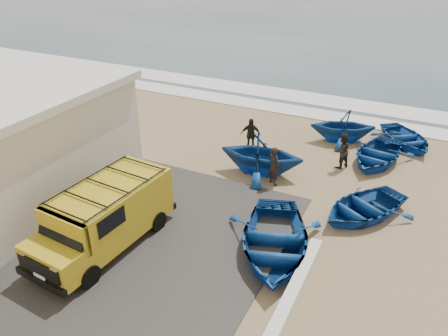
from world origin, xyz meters
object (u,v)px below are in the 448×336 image
at_px(van, 105,215).
at_px(boat_near_right, 363,207).
at_px(boat_mid_left, 261,154).
at_px(fisherman_front, 274,166).
at_px(parapet, 286,310).
at_px(fisherman_middle, 342,151).
at_px(boat_far_left, 343,126).
at_px(boat_mid_right, 377,154).
at_px(fisherman_back, 251,135).
at_px(boat_near_left, 274,241).
at_px(boat_far_right, 406,138).

xyz_separation_m(van, boat_near_right, (7.23, 5.34, -0.78)).
bearing_deg(boat_mid_left, fisherman_front, -133.65).
bearing_deg(boat_near_right, fisherman_front, -159.97).
bearing_deg(parapet, fisherman_middle, 94.07).
bearing_deg(boat_far_left, fisherman_middle, -9.10).
relative_size(boat_mid_right, fisherman_front, 2.30).
bearing_deg(boat_mid_left, fisherman_back, 28.32).
relative_size(van, boat_near_right, 1.41).
distance_m(boat_far_left, fisherman_front, 5.66).
relative_size(parapet, fisherman_front, 3.62).
relative_size(parapet, boat_near_left, 1.32).
xyz_separation_m(boat_far_left, fisherman_front, (-1.57, -5.44, 0.01)).
xyz_separation_m(boat_near_left, fisherman_front, (-1.55, 4.15, 0.36)).
relative_size(boat_near_left, fisherman_front, 2.74).
bearing_deg(fisherman_back, fisherman_middle, -18.54).
height_order(parapet, van, van).
bearing_deg(boat_far_left, boat_far_right, 87.02).
relative_size(van, boat_far_right, 1.50).
distance_m(boat_near_right, boat_far_left, 6.59).
bearing_deg(van, boat_near_left, 25.81).
bearing_deg(fisherman_front, boat_far_left, -74.40).
distance_m(parapet, fisherman_front, 7.16).
relative_size(parapet, boat_mid_right, 1.57).
relative_size(boat_near_right, fisherman_front, 2.22).
bearing_deg(van, fisherman_middle, 61.85).
bearing_deg(boat_mid_left, boat_mid_right, -59.01).
xyz_separation_m(boat_mid_right, fisherman_middle, (-1.37, -1.20, 0.40)).
bearing_deg(boat_mid_right, fisherman_middle, -129.57).
distance_m(boat_mid_right, fisherman_middle, 1.86).
xyz_separation_m(boat_near_left, boat_far_right, (2.92, 10.50, -0.11)).
relative_size(boat_far_left, fisherman_front, 1.88).
bearing_deg(boat_far_right, fisherman_back, 173.79).
xyz_separation_m(boat_near_left, boat_near_right, (2.19, 3.38, -0.09)).
bearing_deg(boat_far_left, boat_near_left, -20.64).
relative_size(boat_near_left, boat_near_right, 1.24).
height_order(boat_far_right, fisherman_front, fisherman_front).
height_order(boat_near_left, boat_mid_left, boat_mid_left).
height_order(van, boat_far_right, van).
bearing_deg(fisherman_back, boat_far_right, 9.56).
bearing_deg(van, boat_mid_left, 72.60).
distance_m(boat_near_left, boat_mid_left, 5.32).
xyz_separation_m(boat_mid_left, boat_far_right, (5.26, 5.74, -0.57)).
distance_m(parapet, boat_near_right, 5.88).
height_order(parapet, boat_far_right, boat_far_right).
xyz_separation_m(van, fisherman_front, (3.49, 6.11, -0.33)).
bearing_deg(fisherman_front, boat_near_right, -159.93).
distance_m(van, fisherman_back, 8.71).
relative_size(van, boat_near_left, 1.14).
bearing_deg(boat_near_left, fisherman_back, 100.29).
bearing_deg(parapet, fisherman_front, 113.00).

